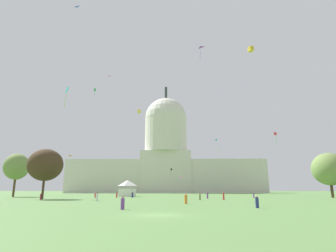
{
  "coord_description": "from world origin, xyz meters",
  "views": [
    {
      "loc": [
        1.39,
        -25.45,
        2.21
      ],
      "look_at": [
        -1.16,
        96.67,
        30.56
      ],
      "focal_mm": 29.3,
      "sensor_mm": 36.0,
      "label": 1
    }
  ],
  "objects": [
    {
      "name": "tree_west_near",
      "position": [
        -47.81,
        59.83,
        9.16
      ],
      "size": [
        10.44,
        10.38,
        13.24
      ],
      "color": "#4C3823",
      "rests_on": "ground_plane"
    },
    {
      "name": "kite_pink_high",
      "position": [
        -29.11,
        95.52,
        54.8
      ],
      "size": [
        0.66,
        0.34,
        0.94
      ],
      "rotation": [
        0.0,
        0.0,
        1.89
      ],
      "color": "pink"
    },
    {
      "name": "kite_cyan_mid",
      "position": [
        20.83,
        97.83,
        24.29
      ],
      "size": [
        0.84,
        0.84,
        0.72
      ],
      "rotation": [
        0.0,
        0.0,
        2.66
      ],
      "color": "#33BCDB"
    },
    {
      "name": "kite_black_low",
      "position": [
        0.15,
        113.83,
        11.81
      ],
      "size": [
        0.75,
        0.4,
        3.21
      ],
      "rotation": [
        0.0,
        0.0,
        5.08
      ],
      "color": "black"
    },
    {
      "name": "person_purple_mid_right",
      "position": [
        -4.41,
        6.52,
        0.66
      ],
      "size": [
        0.52,
        0.52,
        1.47
      ],
      "rotation": [
        0.0,
        0.0,
        4.93
      ],
      "color": "#703D93",
      "rests_on": "ground_plane"
    },
    {
      "name": "event_tent",
      "position": [
        -13.52,
        64.38,
        2.59
      ],
      "size": [
        5.26,
        5.37,
        5.16
      ],
      "rotation": [
        0.0,
        0.0,
        -0.14
      ],
      "color": "white",
      "rests_on": "ground_plane"
    },
    {
      "name": "tree_east_mid",
      "position": [
        45.1,
        53.16,
        7.81
      ],
      "size": [
        12.62,
        12.5,
        12.35
      ],
      "color": "#42301E",
      "rests_on": "ground_plane"
    },
    {
      "name": "person_red_front_right",
      "position": [
        -14.38,
        52.05,
        0.72
      ],
      "size": [
        0.55,
        0.55,
        1.58
      ],
      "rotation": [
        0.0,
        0.0,
        4.2
      ],
      "color": "red",
      "rests_on": "ground_plane"
    },
    {
      "name": "person_navy_near_tree_west",
      "position": [
        11.56,
        9.49,
        0.69
      ],
      "size": [
        0.49,
        0.49,
        1.53
      ],
      "rotation": [
        0.0,
        0.0,
        4.47
      ],
      "color": "navy",
      "rests_on": "ground_plane"
    },
    {
      "name": "person_red_lawn_far_right",
      "position": [
        -20.28,
        51.87,
        0.66
      ],
      "size": [
        0.52,
        0.52,
        1.48
      ],
      "rotation": [
        0.0,
        0.0,
        3.43
      ],
      "color": "red",
      "rests_on": "ground_plane"
    },
    {
      "name": "kite_orange_low",
      "position": [
        -22.27,
        37.44,
        9.7
      ],
      "size": [
        0.68,
        1.38,
        0.31
      ],
      "rotation": [
        0.0,
        0.0,
        1.51
      ],
      "color": "orange"
    },
    {
      "name": "kite_white_low",
      "position": [
        19.32,
        82.62,
        17.49
      ],
      "size": [
        1.17,
        0.67,
        1.42
      ],
      "rotation": [
        0.0,
        0.0,
        5.79
      ],
      "color": "white"
    },
    {
      "name": "kite_turquoise_mid",
      "position": [
        -19.91,
        25.8,
        21.1
      ],
      "size": [
        0.77,
        0.76,
        4.66
      ],
      "rotation": [
        0.0,
        0.0,
        4.91
      ],
      "color": "teal"
    },
    {
      "name": "person_purple_aisle_center",
      "position": [
        9.63,
        43.93,
        0.79
      ],
      "size": [
        0.47,
        0.47,
        1.7
      ],
      "rotation": [
        0.0,
        0.0,
        1.9
      ],
      "color": "#703D93",
      "rests_on": "ground_plane"
    },
    {
      "name": "person_purple_back_center",
      "position": [
        22.9,
        51.03,
        0.69
      ],
      "size": [
        0.46,
        0.46,
        1.51
      ],
      "rotation": [
        0.0,
        0.0,
        1.95
      ],
      "color": "#703D93",
      "rests_on": "ground_plane"
    },
    {
      "name": "kite_blue_high",
      "position": [
        -28.31,
        48.91,
        57.29
      ],
      "size": [
        1.89,
        1.29,
        0.27
      ],
      "rotation": [
        0.0,
        0.0,
        2.85
      ],
      "color": "blue"
    },
    {
      "name": "tree_west_far",
      "position": [
        -28.96,
        39.01,
        7.87
      ],
      "size": [
        10.66,
        10.45,
        11.65
      ],
      "color": "#42301E",
      "rests_on": "ground_plane"
    },
    {
      "name": "kite_magenta_low",
      "position": [
        5.28,
        126.73,
        8.69
      ],
      "size": [
        0.5,
        1.0,
        0.96
      ],
      "rotation": [
        0.0,
        0.0,
        4.34
      ],
      "color": "#D1339E"
    },
    {
      "name": "person_orange_deep_crowd",
      "position": [
        3.29,
        19.66,
        0.71
      ],
      "size": [
        0.62,
        0.62,
        1.57
      ],
      "rotation": [
        0.0,
        0.0,
        0.55
      ],
      "color": "orange",
      "rests_on": "ground_plane"
    },
    {
      "name": "person_maroon_back_right",
      "position": [
        -28.22,
        36.8,
        0.68
      ],
      "size": [
        0.5,
        0.5,
        1.48
      ],
      "rotation": [
        0.0,
        0.0,
        5.67
      ],
      "color": "maroon",
      "rests_on": "ground_plane"
    },
    {
      "name": "person_olive_near_tent",
      "position": [
        6.95,
        34.97,
        0.7
      ],
      "size": [
        0.42,
        0.42,
        1.5
      ],
      "rotation": [
        0.0,
        0.0,
        4.94
      ],
      "color": "olive",
      "rests_on": "ground_plane"
    },
    {
      "name": "person_red_mid_left",
      "position": [
        12.12,
        35.77,
        0.8
      ],
      "size": [
        0.47,
        0.47,
        1.74
      ],
      "rotation": [
        0.0,
        0.0,
        5.98
      ],
      "color": "red",
      "rests_on": "ground_plane"
    },
    {
      "name": "ground_plane",
      "position": [
        0.0,
        0.0,
        0.0
      ],
      "size": [
        800.0,
        800.0,
        0.0
      ],
      "primitive_type": "plane",
      "color": "#567F42"
    },
    {
      "name": "kite_yellow_high",
      "position": [
        -13.63,
        89.32,
        35.49
      ],
      "size": [
        1.45,
        1.46,
        1.27
      ],
      "rotation": [
        0.0,
        0.0,
        2.64
      ],
      "color": "yellow"
    },
    {
      "name": "kite_red_low",
      "position": [
        25.41,
        38.36,
        14.67
      ],
      "size": [
        0.66,
        0.35,
        2.85
      ],
      "rotation": [
        0.0,
        0.0,
        2.35
      ],
      "color": "red"
    },
    {
      "name": "kite_gold_mid",
      "position": [
        18.25,
        29.03,
        31.92
      ],
      "size": [
        1.29,
        1.31,
        1.08
      ],
      "rotation": [
        0.0,
        0.0,
        0.39
      ],
      "color": "gold"
    },
    {
      "name": "person_navy_near_tree_east",
      "position": [
        -10.09,
        52.45,
        0.73
      ],
      "size": [
        0.52,
        0.52,
        1.63
      ],
      "rotation": [
        0.0,
        0.0,
        6.15
      ],
      "color": "navy",
      "rests_on": "ground_plane"
    },
    {
      "name": "kite_violet_high",
      "position": [
        8.79,
        43.23,
        40.17
      ],
      "size": [
        1.67,
        1.57,
        3.63
      ],
      "rotation": [
        0.0,
        0.0,
        5.6
      ],
      "color": "purple"
    },
    {
      "name": "person_white_edge_west",
      "position": [
        -13.57,
        29.19,
        0.79
      ],
      "size": [
        0.63,
        0.63,
        1.74
      ],
      "rotation": [
        0.0,
        0.0,
        1.06
      ],
      "color": "silver",
      "rests_on": "ground_plane"
    },
    {
      "name": "kite_green_high",
      "position": [
        -31.85,
        83.21,
        43.05
      ],
      "size": [
        0.98,
        0.33,
        3.54
      ],
      "rotation": [
        0.0,
        0.0,
        5.23
      ],
      "color": "green"
    },
    {
      "name": "capitol_building",
      "position": [
        -3.89,
        157.24,
        23.51
      ],
      "size": [
        127.29,
        28.57,
        72.82
      ],
      "color": "beige",
      "rests_on": "ground_plane"
    }
  ]
}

